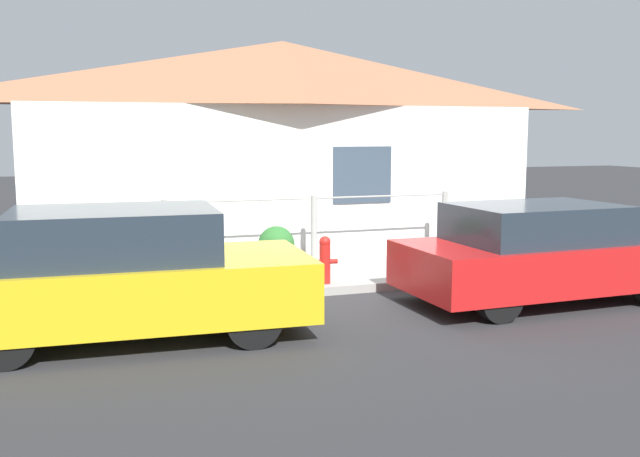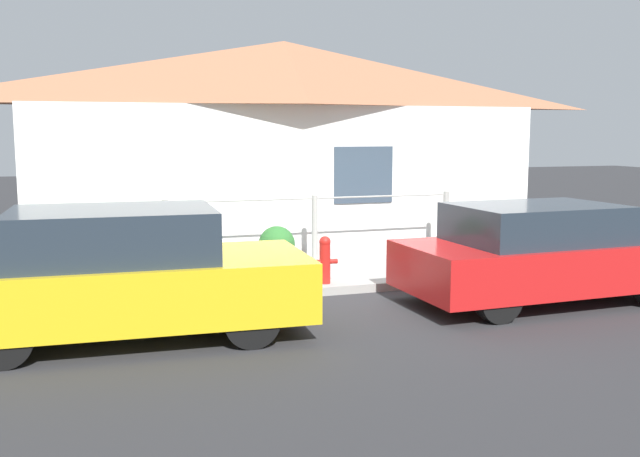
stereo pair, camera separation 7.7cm
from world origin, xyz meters
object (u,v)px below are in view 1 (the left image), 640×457
car_right (541,253)px  car_left (127,274)px  fire_hydrant (325,259)px  potted_plant_near_hydrant (276,246)px

car_right → car_left: bearing=178.1°
car_left → fire_hydrant: size_ratio=5.86×
car_right → potted_plant_near_hydrant: (-2.95, 2.53, -0.14)m
car_left → car_right: car_left is taller
car_right → fire_hydrant: 2.92m
fire_hydrant → potted_plant_near_hydrant: bearing=110.9°
car_right → potted_plant_near_hydrant: car_right is taller
car_left → fire_hydrant: car_left is taller
car_left → potted_plant_near_hydrant: bearing=49.1°
car_right → fire_hydrant: size_ratio=5.72×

